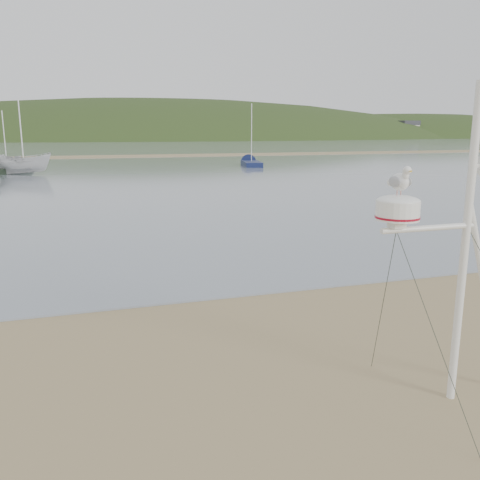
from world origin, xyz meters
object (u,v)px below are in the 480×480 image
object	(u,v)px
sailboat_dark_mid	(19,169)
sailboat_blue_far	(249,162)
mast_rig	(457,315)
boat_white	(22,146)

from	to	relation	value
sailboat_dark_mid	sailboat_blue_far	xyz separation A→B (m)	(23.45, 3.09, -0.00)
mast_rig	sailboat_dark_mid	world-z (taller)	sailboat_dark_mid
mast_rig	sailboat_blue_far	bearing A→B (deg)	74.55
sailboat_dark_mid	sailboat_blue_far	size ratio (longest dim) A/B	0.80
sailboat_dark_mid	boat_white	bearing A→B (deg)	-74.99
mast_rig	sailboat_dark_mid	size ratio (longest dim) A/B	0.92
boat_white	mast_rig	bearing A→B (deg)	-152.50
mast_rig	boat_white	world-z (taller)	mast_rig
mast_rig	sailboat_dark_mid	distance (m)	46.57
boat_white	sailboat_blue_far	distance (m)	23.55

